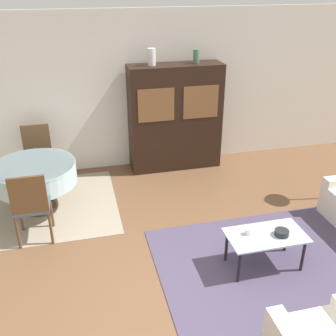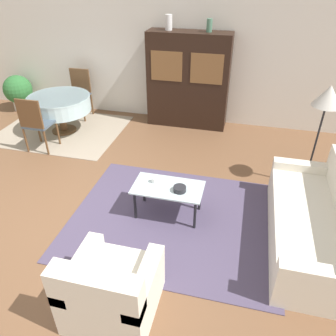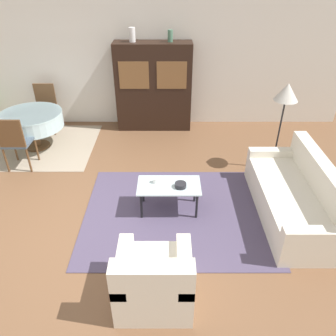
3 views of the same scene
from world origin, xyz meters
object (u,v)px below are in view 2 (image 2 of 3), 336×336
object	(u,v)px
bowl	(180,189)
potted_plant	(18,91)
dining_table	(60,104)
floor_lamp	(327,101)
cup	(154,180)
coffee_table	(168,190)
dining_chair_near	(36,121)
armchair	(111,291)
display_cabinet	(188,81)
vase_tall	(169,22)
couch	(317,224)
dining_chair_far	(79,90)
vase_short	(209,25)

from	to	relation	value
bowl	potted_plant	world-z (taller)	potted_plant
dining_table	floor_lamp	bearing A→B (deg)	-9.82
dining_table	cup	xyz separation A→B (m)	(2.47, -1.92, -0.09)
coffee_table	dining_chair_near	size ratio (longest dim) A/B	0.92
armchair	potted_plant	xyz separation A→B (m)	(-4.03, 4.35, 0.13)
display_cabinet	vase_tall	xyz separation A→B (m)	(-0.40, 0.00, 1.06)
dining_chair_near	vase_tall	xyz separation A→B (m)	(1.95, 1.79, 1.40)
coffee_table	display_cabinet	world-z (taller)	display_cabinet
couch	armchair	size ratio (longest dim) A/B	2.48
armchair	coffee_table	distance (m)	1.58
cup	display_cabinet	bearing A→B (deg)	92.37
dining_table	dining_chair_far	xyz separation A→B (m)	(-0.00, 0.82, -0.01)
dining_chair_far	vase_short	size ratio (longest dim) A/B	4.45
cup	floor_lamp	bearing A→B (deg)	28.33
cup	potted_plant	xyz separation A→B (m)	(-3.99, 2.73, -0.05)
display_cabinet	dining_table	xyz separation A→B (m)	(-2.35, -0.97, -0.34)
bowl	vase_tall	distance (m)	3.46
dining_table	cup	bearing A→B (deg)	-37.91
coffee_table	bowl	bearing A→B (deg)	-16.91
display_cabinet	potted_plant	world-z (taller)	display_cabinet
dining_table	coffee_table	bearing A→B (deg)	-36.58
armchair	floor_lamp	size ratio (longest dim) A/B	0.53
armchair	coffee_table	world-z (taller)	armchair
display_cabinet	dining_chair_far	xyz separation A→B (m)	(-2.35, -0.15, -0.35)
vase_tall	display_cabinet	bearing A→B (deg)	-0.13
armchair	cup	bearing A→B (deg)	91.32
dining_table	dining_chair_near	bearing A→B (deg)	-90.00
couch	dining_chair_near	world-z (taller)	dining_chair_near
vase_short	potted_plant	distance (m)	4.49
display_cabinet	vase_short	distance (m)	1.09
dining_chair_far	cup	distance (m)	3.68
coffee_table	dining_table	xyz separation A→B (m)	(-2.67, 1.98, 0.18)
display_cabinet	dining_chair_near	size ratio (longest dim) A/B	1.84
armchair	dining_table	world-z (taller)	armchair
vase_tall	potted_plant	world-z (taller)	vase_tall
display_cabinet	dining_chair_far	world-z (taller)	display_cabinet
floor_lamp	potted_plant	xyz separation A→B (m)	(-6.09, 1.60, -0.92)
vase_tall	dining_chair_near	bearing A→B (deg)	-137.47
vase_short	potted_plant	xyz separation A→B (m)	(-4.22, -0.16, -1.51)
couch	potted_plant	size ratio (longest dim) A/B	2.63
display_cabinet	potted_plant	distance (m)	3.90
armchair	potted_plant	world-z (taller)	armchair
armchair	dining_chair_far	xyz separation A→B (m)	(-2.50, 4.36, 0.26)
cup	dining_chair_near	bearing A→B (deg)	155.91
dining_chair_far	vase_tall	xyz separation A→B (m)	(1.95, 0.15, 1.40)
bowl	cup	bearing A→B (deg)	163.25
display_cabinet	cup	distance (m)	2.92
couch	display_cabinet	world-z (taller)	display_cabinet
couch	display_cabinet	distance (m)	3.79
cup	dining_table	bearing A→B (deg)	142.09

